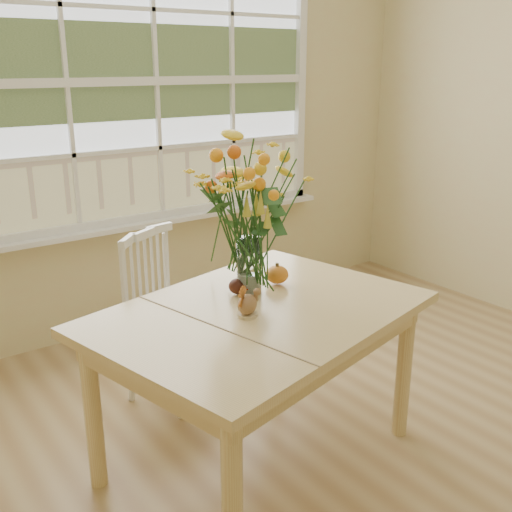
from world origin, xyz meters
TOP-DOWN VIEW (x-y plane):
  - floor at (0.00, 0.00)m, footprint 4.00×4.50m
  - wall_back at (0.00, 2.25)m, footprint 4.00×0.02m
  - window at (0.00, 2.21)m, footprint 2.42×0.12m
  - dining_table at (-0.40, 0.63)m, footprint 1.49×1.21m
  - windsor_chair at (-0.46, 1.36)m, footprint 0.52×0.51m
  - flower_vase at (-0.32, 0.80)m, footprint 0.51×0.51m
  - pumpkin at (-0.16, 0.81)m, footprint 0.10×0.10m
  - turkey_figurine at (-0.48, 0.59)m, footprint 0.12×0.11m
  - dark_gourd at (-0.38, 0.81)m, footprint 0.13×0.08m

SIDE VIEW (x-z plane):
  - floor at x=0.00m, z-range -0.01..0.00m
  - windsor_chair at x=-0.46m, z-range 0.05..0.90m
  - dining_table at x=-0.40m, z-range 0.26..0.96m
  - dark_gourd at x=-0.38m, z-range 0.70..0.77m
  - pumpkin at x=-0.16m, z-range 0.70..0.78m
  - turkey_figurine at x=-0.48m, z-range 0.69..0.82m
  - flower_vase at x=-0.32m, z-range 0.76..1.37m
  - wall_back at x=0.00m, z-range 0.00..2.70m
  - window at x=0.00m, z-range 0.66..2.40m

